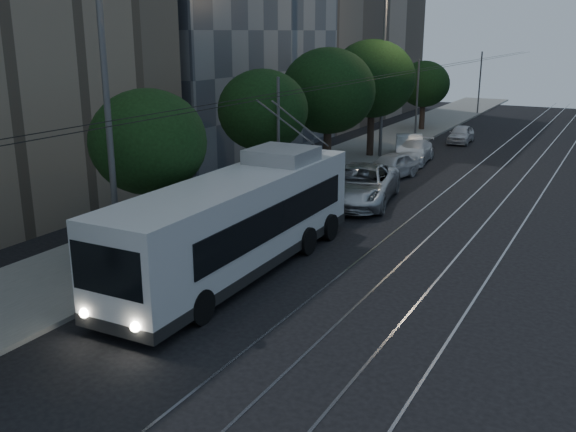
{
  "coord_description": "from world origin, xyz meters",
  "views": [
    {
      "loc": [
        8.27,
        -14.31,
        7.88
      ],
      "look_at": [
        -1.86,
        4.49,
        1.71
      ],
      "focal_mm": 40.0,
      "sensor_mm": 36.0,
      "label": 1
    }
  ],
  "objects_px": {
    "pickup_silver": "(361,185)",
    "car_white_b": "(414,152)",
    "car_white_c": "(409,147)",
    "streetlamp_near": "(116,85)",
    "car_white_a": "(391,166)",
    "streetlamp_far": "(390,53)",
    "car_white_d": "(461,134)",
    "trolleybus": "(240,221)"
  },
  "relations": [
    {
      "from": "trolleybus",
      "to": "car_white_b",
      "type": "relative_size",
      "value": 2.74
    },
    {
      "from": "car_white_a",
      "to": "streetlamp_near",
      "type": "xyz_separation_m",
      "value": [
        -2.17,
        -18.72,
        5.63
      ]
    },
    {
      "from": "streetlamp_far",
      "to": "car_white_b",
      "type": "bearing_deg",
      "value": -7.82
    },
    {
      "from": "trolleybus",
      "to": "car_white_d",
      "type": "height_order",
      "value": "trolleybus"
    },
    {
      "from": "pickup_silver",
      "to": "car_white_b",
      "type": "distance_m",
      "value": 10.7
    },
    {
      "from": "pickup_silver",
      "to": "streetlamp_far",
      "type": "height_order",
      "value": "streetlamp_far"
    },
    {
      "from": "trolleybus",
      "to": "streetlamp_near",
      "type": "height_order",
      "value": "streetlamp_near"
    },
    {
      "from": "trolleybus",
      "to": "car_white_b",
      "type": "bearing_deg",
      "value": 90.71
    },
    {
      "from": "car_white_c",
      "to": "streetlamp_near",
      "type": "relative_size",
      "value": 0.45
    },
    {
      "from": "streetlamp_near",
      "to": "car_white_a",
      "type": "bearing_deg",
      "value": 83.39
    },
    {
      "from": "pickup_silver",
      "to": "car_white_b",
      "type": "relative_size",
      "value": 1.38
    },
    {
      "from": "pickup_silver",
      "to": "car_white_b",
      "type": "bearing_deg",
      "value": 83.91
    },
    {
      "from": "car_white_a",
      "to": "car_white_b",
      "type": "bearing_deg",
      "value": 103.77
    },
    {
      "from": "trolleybus",
      "to": "streetlamp_near",
      "type": "relative_size",
      "value": 1.2
    },
    {
      "from": "pickup_silver",
      "to": "streetlamp_far",
      "type": "bearing_deg",
      "value": 93.5
    },
    {
      "from": "trolleybus",
      "to": "car_white_b",
      "type": "xyz_separation_m",
      "value": [
        -0.58,
        20.94,
        -1.07
      ]
    },
    {
      "from": "car_white_c",
      "to": "streetlamp_far",
      "type": "bearing_deg",
      "value": -177.48
    },
    {
      "from": "pickup_silver",
      "to": "streetlamp_far",
      "type": "xyz_separation_m",
      "value": [
        -2.66,
        10.93,
        5.68
      ]
    },
    {
      "from": "car_white_b",
      "to": "streetlamp_far",
      "type": "height_order",
      "value": "streetlamp_far"
    },
    {
      "from": "car_white_b",
      "to": "car_white_c",
      "type": "height_order",
      "value": "car_white_c"
    },
    {
      "from": "trolleybus",
      "to": "streetlamp_far",
      "type": "distance_m",
      "value": 21.88
    },
    {
      "from": "car_white_b",
      "to": "streetlamp_near",
      "type": "xyz_separation_m",
      "value": [
        -1.9,
        -23.72,
        5.67
      ]
    },
    {
      "from": "car_white_b",
      "to": "car_white_d",
      "type": "xyz_separation_m",
      "value": [
        0.78,
        8.69,
        -0.04
      ]
    },
    {
      "from": "streetlamp_near",
      "to": "car_white_b",
      "type": "bearing_deg",
      "value": 85.41
    },
    {
      "from": "car_white_b",
      "to": "car_white_c",
      "type": "bearing_deg",
      "value": 120.86
    },
    {
      "from": "pickup_silver",
      "to": "car_white_b",
      "type": "height_order",
      "value": "pickup_silver"
    },
    {
      "from": "car_white_b",
      "to": "car_white_a",
      "type": "bearing_deg",
      "value": -92.54
    },
    {
      "from": "trolleybus",
      "to": "pickup_silver",
      "type": "distance_m",
      "value": 10.3
    },
    {
      "from": "streetlamp_far",
      "to": "car_white_a",
      "type": "bearing_deg",
      "value": -67.64
    },
    {
      "from": "car_white_c",
      "to": "streetlamp_near",
      "type": "height_order",
      "value": "streetlamp_near"
    },
    {
      "from": "pickup_silver",
      "to": "car_white_a",
      "type": "xyz_separation_m",
      "value": [
        -0.5,
        5.67,
        -0.18
      ]
    },
    {
      "from": "pickup_silver",
      "to": "streetlamp_near",
      "type": "xyz_separation_m",
      "value": [
        -2.67,
        -13.04,
        5.45
      ]
    },
    {
      "from": "car_white_a",
      "to": "car_white_d",
      "type": "relative_size",
      "value": 1.12
    },
    {
      "from": "trolleybus",
      "to": "streetlamp_near",
      "type": "bearing_deg",
      "value": -132.59
    },
    {
      "from": "car_white_d",
      "to": "trolleybus",
      "type": "bearing_deg",
      "value": -93.85
    },
    {
      "from": "car_white_b",
      "to": "trolleybus",
      "type": "bearing_deg",
      "value": -94.01
    },
    {
      "from": "trolleybus",
      "to": "car_white_a",
      "type": "bearing_deg",
      "value": 90.24
    },
    {
      "from": "car_white_c",
      "to": "streetlamp_near",
      "type": "xyz_separation_m",
      "value": [
        -1.32,
        -24.51,
        5.56
      ]
    },
    {
      "from": "trolleybus",
      "to": "car_white_c",
      "type": "xyz_separation_m",
      "value": [
        -1.16,
        21.73,
        -0.96
      ]
    },
    {
      "from": "pickup_silver",
      "to": "car_white_c",
      "type": "relative_size",
      "value": 1.36
    },
    {
      "from": "car_white_b",
      "to": "streetlamp_far",
      "type": "distance_m",
      "value": 6.2
    },
    {
      "from": "car_white_c",
      "to": "car_white_d",
      "type": "relative_size",
      "value": 1.26
    }
  ]
}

